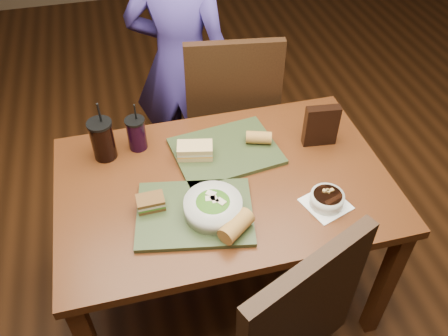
{
  "coord_description": "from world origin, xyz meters",
  "views": [
    {
      "loc": [
        -0.32,
        -1.27,
        2.08
      ],
      "look_at": [
        0.0,
        0.0,
        0.82
      ],
      "focal_mm": 38.0,
      "sensor_mm": 36.0,
      "label": 1
    }
  ],
  "objects_px": {
    "soup_bowl": "(327,199)",
    "chip_bag": "(321,126)",
    "chair_far": "(228,113)",
    "baguette_near": "(236,226)",
    "tray_near": "(195,213)",
    "diner": "(181,65)",
    "tray_far": "(226,151)",
    "salad_bowl": "(213,206)",
    "cup_cola": "(103,140)",
    "cup_berry": "(137,133)",
    "baguette_far": "(259,138)",
    "sandwich_near": "(151,202)",
    "dining_table": "(224,196)",
    "sandwich_far": "(195,150)"
  },
  "relations": [
    {
      "from": "soup_bowl",
      "to": "chip_bag",
      "type": "relative_size",
      "value": 1.05
    },
    {
      "from": "chair_far",
      "to": "baguette_near",
      "type": "xyz_separation_m",
      "value": [
        -0.21,
        -0.91,
        0.22
      ]
    },
    {
      "from": "tray_near",
      "to": "baguette_near",
      "type": "bearing_deg",
      "value": -46.42
    },
    {
      "from": "diner",
      "to": "tray_far",
      "type": "height_order",
      "value": "diner"
    },
    {
      "from": "diner",
      "to": "tray_near",
      "type": "height_order",
      "value": "diner"
    },
    {
      "from": "soup_bowl",
      "to": "salad_bowl",
      "type": "bearing_deg",
      "value": 173.54
    },
    {
      "from": "soup_bowl",
      "to": "cup_cola",
      "type": "height_order",
      "value": "cup_cola"
    },
    {
      "from": "cup_cola",
      "to": "cup_berry",
      "type": "distance_m",
      "value": 0.14
    },
    {
      "from": "tray_far",
      "to": "baguette_far",
      "type": "xyz_separation_m",
      "value": [
        0.14,
        0.01,
        0.04
      ]
    },
    {
      "from": "baguette_far",
      "to": "chip_bag",
      "type": "bearing_deg",
      "value": -9.79
    },
    {
      "from": "diner",
      "to": "sandwich_near",
      "type": "distance_m",
      "value": 0.99
    },
    {
      "from": "baguette_near",
      "to": "cup_berry",
      "type": "relative_size",
      "value": 0.58
    },
    {
      "from": "dining_table",
      "to": "salad_bowl",
      "type": "bearing_deg",
      "value": -116.5
    },
    {
      "from": "sandwich_near",
      "to": "cup_berry",
      "type": "height_order",
      "value": "cup_berry"
    },
    {
      "from": "baguette_far",
      "to": "chip_bag",
      "type": "distance_m",
      "value": 0.26
    },
    {
      "from": "dining_table",
      "to": "cup_cola",
      "type": "relative_size",
      "value": 4.79
    },
    {
      "from": "sandwich_near",
      "to": "sandwich_far",
      "type": "distance_m",
      "value": 0.32
    },
    {
      "from": "diner",
      "to": "cup_berry",
      "type": "bearing_deg",
      "value": 86.65
    },
    {
      "from": "diner",
      "to": "chair_far",
      "type": "bearing_deg",
      "value": 152.45
    },
    {
      "from": "chip_bag",
      "to": "cup_berry",
      "type": "bearing_deg",
      "value": 174.55
    },
    {
      "from": "baguette_far",
      "to": "cup_berry",
      "type": "relative_size",
      "value": 0.47
    },
    {
      "from": "chair_far",
      "to": "cup_cola",
      "type": "relative_size",
      "value": 3.86
    },
    {
      "from": "tray_near",
      "to": "baguette_far",
      "type": "height_order",
      "value": "baguette_far"
    },
    {
      "from": "diner",
      "to": "soup_bowl",
      "type": "relative_size",
      "value": 7.86
    },
    {
      "from": "sandwich_far",
      "to": "baguette_far",
      "type": "height_order",
      "value": "sandwich_far"
    },
    {
      "from": "baguette_near",
      "to": "sandwich_near",
      "type": "bearing_deg",
      "value": 144.98
    },
    {
      "from": "cup_cola",
      "to": "cup_berry",
      "type": "height_order",
      "value": "cup_cola"
    },
    {
      "from": "diner",
      "to": "dining_table",
      "type": "bearing_deg",
      "value": 113.68
    },
    {
      "from": "cup_cola",
      "to": "chip_bag",
      "type": "height_order",
      "value": "cup_cola"
    },
    {
      "from": "sandwich_near",
      "to": "baguette_far",
      "type": "xyz_separation_m",
      "value": [
        0.49,
        0.25,
        0.0
      ]
    },
    {
      "from": "sandwich_near",
      "to": "diner",
      "type": "bearing_deg",
      "value": 73.4
    },
    {
      "from": "cup_berry",
      "to": "sandwich_far",
      "type": "bearing_deg",
      "value": -31.38
    },
    {
      "from": "dining_table",
      "to": "sandwich_near",
      "type": "bearing_deg",
      "value": -164.67
    },
    {
      "from": "salad_bowl",
      "to": "soup_bowl",
      "type": "height_order",
      "value": "salad_bowl"
    },
    {
      "from": "cup_cola",
      "to": "chip_bag",
      "type": "bearing_deg",
      "value": -8.77
    },
    {
      "from": "baguette_near",
      "to": "chair_far",
      "type": "bearing_deg",
      "value": 77.18
    },
    {
      "from": "baguette_near",
      "to": "baguette_far",
      "type": "bearing_deg",
      "value": 63.63
    },
    {
      "from": "baguette_near",
      "to": "chip_bag",
      "type": "bearing_deg",
      "value": 39.99
    },
    {
      "from": "tray_far",
      "to": "salad_bowl",
      "type": "xyz_separation_m",
      "value": [
        -0.13,
        -0.32,
        0.04
      ]
    },
    {
      "from": "cup_cola",
      "to": "chip_bag",
      "type": "xyz_separation_m",
      "value": [
        0.88,
        -0.14,
        0.0
      ]
    },
    {
      "from": "baguette_far",
      "to": "salad_bowl",
      "type": "bearing_deg",
      "value": -129.5
    },
    {
      "from": "soup_bowl",
      "to": "tray_near",
      "type": "bearing_deg",
      "value": 171.8
    },
    {
      "from": "dining_table",
      "to": "tray_near",
      "type": "height_order",
      "value": "tray_near"
    },
    {
      "from": "cup_cola",
      "to": "chip_bag",
      "type": "relative_size",
      "value": 1.48
    },
    {
      "from": "salad_bowl",
      "to": "chip_bag",
      "type": "xyz_separation_m",
      "value": [
        0.53,
        0.29,
        0.04
      ]
    },
    {
      "from": "baguette_far",
      "to": "chair_far",
      "type": "bearing_deg",
      "value": 91.41
    },
    {
      "from": "tray_near",
      "to": "sandwich_near",
      "type": "bearing_deg",
      "value": 157.39
    },
    {
      "from": "soup_bowl",
      "to": "sandwich_near",
      "type": "xyz_separation_m",
      "value": [
        -0.64,
        0.13,
        0.01
      ]
    },
    {
      "from": "cup_berry",
      "to": "dining_table",
      "type": "bearing_deg",
      "value": -43.48
    },
    {
      "from": "tray_near",
      "to": "chair_far",
      "type": "bearing_deg",
      "value": 67.18
    }
  ]
}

